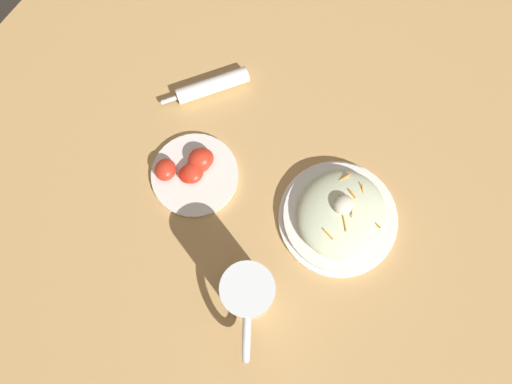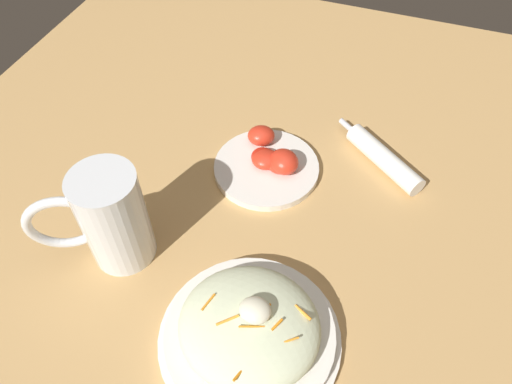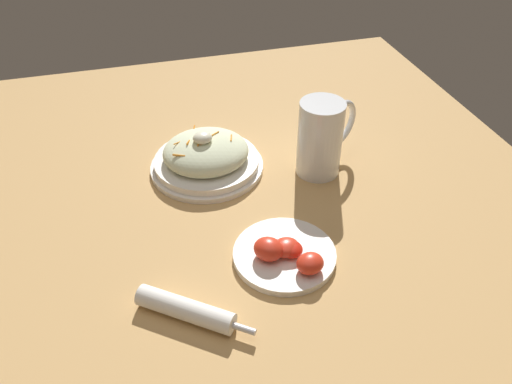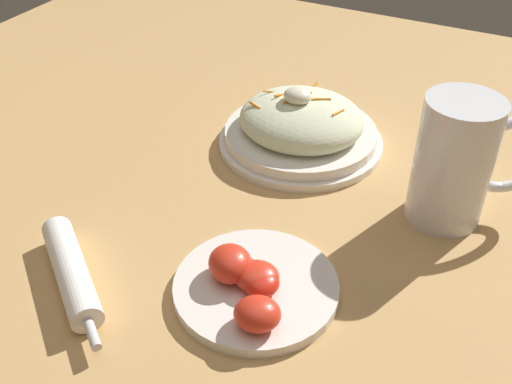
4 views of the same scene
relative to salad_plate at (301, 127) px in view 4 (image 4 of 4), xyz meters
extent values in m
plane|color=tan|center=(-0.03, -0.16, -0.03)|extent=(1.43, 1.43, 0.00)
cylinder|color=white|center=(0.00, 0.00, -0.03)|extent=(0.24, 0.24, 0.01)
cylinder|color=white|center=(0.00, 0.00, -0.01)|extent=(0.22, 0.22, 0.02)
ellipsoid|color=beige|center=(0.00, 0.00, 0.01)|extent=(0.18, 0.17, 0.06)
cylinder|color=orange|center=(-0.01, 0.01, 0.04)|extent=(0.03, 0.02, 0.01)
cylinder|color=orange|center=(0.02, 0.01, 0.04)|extent=(0.02, 0.02, 0.01)
cylinder|color=orange|center=(-0.01, 0.07, 0.03)|extent=(0.01, 0.02, 0.00)
cylinder|color=orange|center=(-0.01, -0.01, 0.04)|extent=(0.02, 0.02, 0.00)
cylinder|color=orange|center=(-0.02, -0.01, 0.04)|extent=(0.02, 0.02, 0.00)
cylinder|color=orange|center=(-0.06, -0.03, 0.03)|extent=(0.03, 0.02, 0.00)
cylinder|color=orange|center=(0.05, 0.00, 0.04)|extent=(0.01, 0.03, 0.00)
cylinder|color=orange|center=(-0.03, 0.00, 0.04)|extent=(0.01, 0.02, 0.01)
cylinder|color=orange|center=(-0.05, 0.01, 0.04)|extent=(0.02, 0.01, 0.01)
ellipsoid|color=#EFEACC|center=(-0.01, -0.01, 0.05)|extent=(0.04, 0.04, 0.02)
cylinder|color=white|center=(0.22, -0.07, 0.05)|extent=(0.09, 0.09, 0.16)
cylinder|color=orange|center=(0.22, -0.07, 0.02)|extent=(0.08, 0.08, 0.10)
cylinder|color=white|center=(0.22, -0.07, 0.08)|extent=(0.08, 0.08, 0.01)
torus|color=white|center=(0.28, -0.04, 0.05)|extent=(0.10, 0.07, 0.10)
cylinder|color=white|center=(-0.11, -0.37, -0.01)|extent=(0.15, 0.12, 0.03)
cylinder|color=silver|center=(-0.03, -0.43, -0.01)|extent=(0.03, 0.03, 0.01)
cylinder|color=white|center=(0.08, -0.29, -0.02)|extent=(0.18, 0.18, 0.01)
ellipsoid|color=red|center=(0.05, -0.29, -0.01)|extent=(0.05, 0.05, 0.02)
ellipsoid|color=red|center=(0.08, -0.30, -0.01)|extent=(0.06, 0.06, 0.02)
ellipsoid|color=red|center=(0.05, -0.30, -0.01)|extent=(0.05, 0.05, 0.02)
ellipsoid|color=red|center=(0.08, -0.29, -0.01)|extent=(0.06, 0.06, 0.03)
ellipsoid|color=red|center=(0.05, -0.29, 0.00)|extent=(0.07, 0.07, 0.04)
ellipsoid|color=red|center=(0.10, -0.34, 0.00)|extent=(0.06, 0.06, 0.03)
camera|label=1|loc=(0.27, -0.02, 0.91)|focal=33.70mm
camera|label=2|loc=(-0.09, 0.24, 0.58)|focal=33.95mm
camera|label=3|loc=(-0.14, -0.88, 0.62)|focal=36.07mm
camera|label=4|loc=(0.29, -0.70, 0.45)|focal=42.83mm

